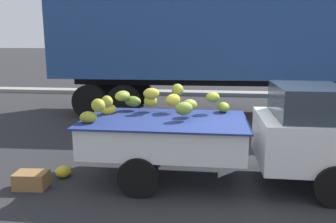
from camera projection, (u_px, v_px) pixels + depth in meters
name	position (u px, v px, depth m)	size (l,w,h in m)	color
ground	(239.00, 182.00, 6.01)	(220.00, 220.00, 0.00)	#28282B
curb_strip	(222.00, 93.00, 15.59)	(80.00, 0.80, 0.16)	gray
pickup_truck	(278.00, 133.00, 5.81)	(4.97, 1.79, 1.70)	white
semi_trailer	(237.00, 37.00, 11.19)	(12.07, 2.94, 3.95)	navy
fallen_banana_bunch_near_tailgate	(63.00, 171.00, 6.21)	(0.30, 0.26, 0.21)	gold
produce_crate	(31.00, 180.00, 5.74)	(0.52, 0.36, 0.27)	olive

